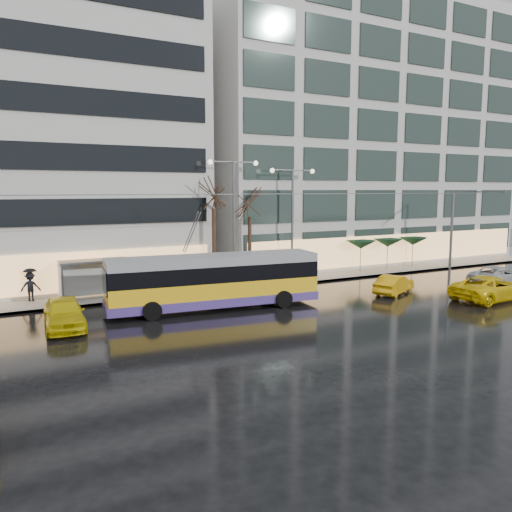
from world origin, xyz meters
TOP-DOWN VIEW (x-y plane):
  - ground at (0.00, 0.00)m, footprint 140.00×140.00m
  - sidewalk at (2.00, 14.00)m, footprint 80.00×10.00m
  - kerb at (2.00, 9.05)m, footprint 80.00×0.10m
  - building_right at (19.00, 19.00)m, footprint 32.00×14.00m
  - trolleybus at (-2.06, 4.96)m, footprint 12.78×5.49m
  - catenary at (1.00, 7.94)m, footprint 42.24×5.12m
  - bus_shelter at (-8.38, 10.69)m, footprint 4.20×1.60m
  - street_lamp_near at (2.00, 10.80)m, footprint 3.96×0.36m
  - street_lamp_far at (7.00, 10.80)m, footprint 3.96×0.36m
  - tree_a at (0.50, 11.00)m, footprint 3.20×3.20m
  - tree_b at (3.50, 11.20)m, footprint 3.20×3.20m
  - parasol_a at (14.00, 11.00)m, footprint 2.50×2.50m
  - parasol_b at (17.00, 11.00)m, footprint 2.50×2.50m
  - parasol_c at (20.00, 11.00)m, footprint 2.50×2.50m
  - taxi_a at (-10.57, 4.60)m, footprint 2.20×4.88m
  - taxi_b at (10.51, 3.21)m, footprint 4.20×2.90m
  - taxi_c at (14.59, -1.24)m, footprint 5.84×2.89m
  - sedan_silver at (19.48, 1.85)m, footprint 5.61×3.28m
  - pedestrian_a at (-5.57, 9.76)m, footprint 1.07×1.09m
  - pedestrian_b at (-4.94, 10.59)m, footprint 0.94×0.82m
  - pedestrian_c at (-11.68, 11.64)m, footprint 1.29×0.97m

SIDE VIEW (x-z plane):
  - ground at x=0.00m, z-range 0.00..0.00m
  - sidewalk at x=2.00m, z-range 0.00..0.15m
  - kerb at x=2.00m, z-range 0.00..0.15m
  - taxi_b at x=10.51m, z-range 0.00..1.31m
  - sedan_silver at x=19.48m, z-range 0.00..1.47m
  - taxi_c at x=14.59m, z-range 0.00..1.59m
  - taxi_a at x=-10.57m, z-range 0.00..1.63m
  - pedestrian_b at x=-4.94m, z-range 0.15..1.81m
  - pedestrian_c at x=-11.68m, z-range 0.22..2.33m
  - trolleybus at x=-2.06m, z-range -1.34..4.50m
  - pedestrian_a at x=-5.57m, z-range 0.50..2.69m
  - bus_shelter at x=-8.38m, z-range 0.71..3.22m
  - parasol_a at x=14.00m, z-range 1.12..3.77m
  - parasol_b at x=17.00m, z-range 1.12..3.77m
  - parasol_c at x=20.00m, z-range 1.12..3.77m
  - catenary at x=1.00m, z-range 0.75..7.75m
  - street_lamp_far at x=7.00m, z-range 1.45..9.98m
  - street_lamp_near at x=2.00m, z-range 1.48..10.51m
  - tree_b at x=3.50m, z-range 2.55..10.25m
  - tree_a at x=0.50m, z-range 2.89..11.29m
  - building_right at x=19.00m, z-range 0.15..25.15m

